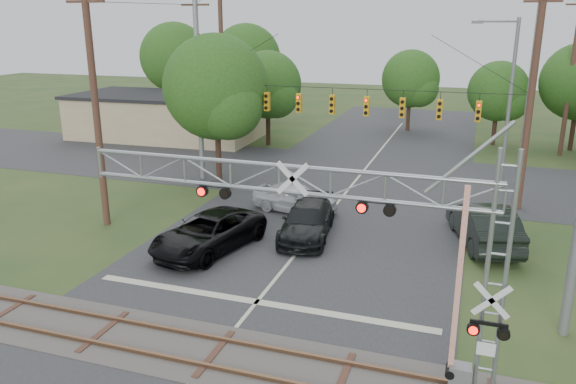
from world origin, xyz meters
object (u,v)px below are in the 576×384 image
(traffic_signal_span, at_px, (364,98))
(streetlight, at_px, (507,95))
(pickup_black, at_px, (209,233))
(commercial_building, at_px, (167,116))
(car_dark, at_px, (307,221))
(sedan_silver, at_px, (295,198))
(crossing_gantry, at_px, (358,242))

(traffic_signal_span, relative_size, streetlight, 1.94)
(pickup_black, relative_size, commercial_building, 0.36)
(car_dark, distance_m, streetlight, 15.39)
(traffic_signal_span, distance_m, streetlight, 8.68)
(sedan_silver, distance_m, commercial_building, 23.04)
(car_dark, bearing_deg, sedan_silver, 109.56)
(car_dark, relative_size, commercial_building, 0.32)
(sedan_silver, bearing_deg, pickup_black, 173.46)
(crossing_gantry, distance_m, car_dark, 12.16)
(crossing_gantry, bearing_deg, car_dark, 112.95)
(traffic_signal_span, xyz_separation_m, sedan_silver, (-2.68, -4.40, -4.83))
(sedan_silver, bearing_deg, crossing_gantry, -144.79)
(sedan_silver, relative_size, commercial_building, 0.28)
(commercial_building, bearing_deg, crossing_gantry, -54.33)
(pickup_black, height_order, car_dark, pickup_black)
(pickup_black, bearing_deg, sedan_silver, 85.71)
(traffic_signal_span, bearing_deg, commercial_building, 149.83)
(crossing_gantry, bearing_deg, commercial_building, 127.76)
(streetlight, bearing_deg, sedan_silver, -140.60)
(traffic_signal_span, relative_size, pickup_black, 3.30)
(traffic_signal_span, relative_size, car_dark, 3.63)
(commercial_building, bearing_deg, sedan_silver, -45.18)
(pickup_black, xyz_separation_m, car_dark, (3.66, 2.94, -0.04))
(crossing_gantry, distance_m, streetlight, 22.86)
(pickup_black, height_order, streetlight, streetlight)
(crossing_gantry, xyz_separation_m, sedan_silver, (-6.18, 13.96, -3.62))
(traffic_signal_span, bearing_deg, car_dark, -97.56)
(commercial_building, height_order, streetlight, streetlight)
(streetlight, bearing_deg, pickup_black, -130.00)
(crossing_gantry, distance_m, sedan_silver, 15.69)
(traffic_signal_span, xyz_separation_m, streetlight, (7.66, 4.09, -0.03))
(sedan_silver, bearing_deg, commercial_building, 58.23)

